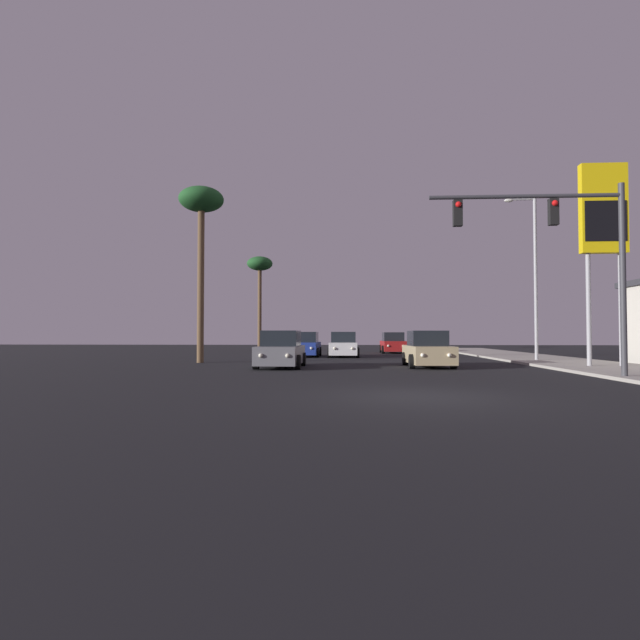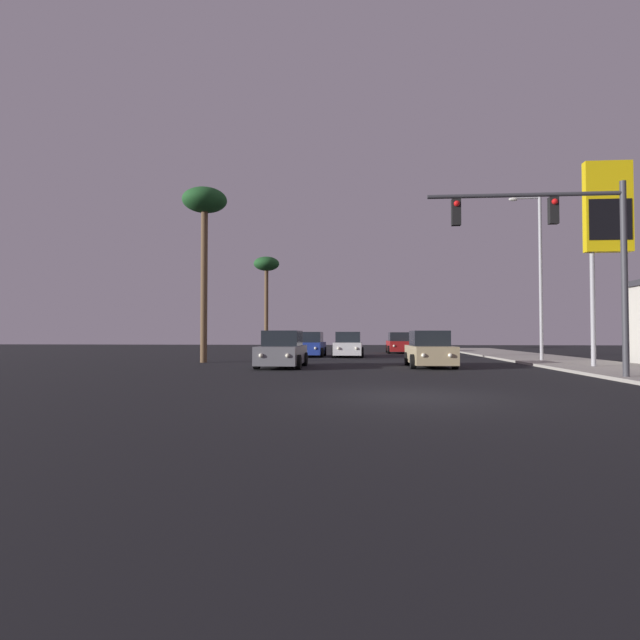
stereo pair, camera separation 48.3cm
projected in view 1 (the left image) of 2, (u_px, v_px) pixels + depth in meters
ground_plane at (419, 396)px, 12.12m from camera, size 120.00×120.00×0.00m
sidewalk_right at (607, 368)px, 21.58m from camera, size 5.00×60.00×0.12m
car_tan at (428, 350)px, 23.17m from camera, size 2.04×4.33×1.68m
car_red at (393, 344)px, 40.48m from camera, size 2.04×4.33×1.68m
car_grey at (281, 351)px, 22.74m from camera, size 2.04×4.32×1.68m
car_white at (344, 346)px, 33.39m from camera, size 2.04×4.32×1.68m
car_blue at (305, 345)px, 33.90m from camera, size 2.04×4.33×1.68m
traffic_light_mast at (567, 241)px, 16.88m from camera, size 6.53×0.36×6.50m
street_lamp at (533, 269)px, 27.37m from camera, size 1.74×0.24×9.00m
gas_station_sign at (603, 220)px, 22.18m from camera, size 2.00×0.42×9.00m
palm_tree_far at (260, 269)px, 46.83m from camera, size 2.40×2.40×8.84m
palm_tree_near at (201, 210)px, 26.86m from camera, size 2.40×2.40×9.46m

